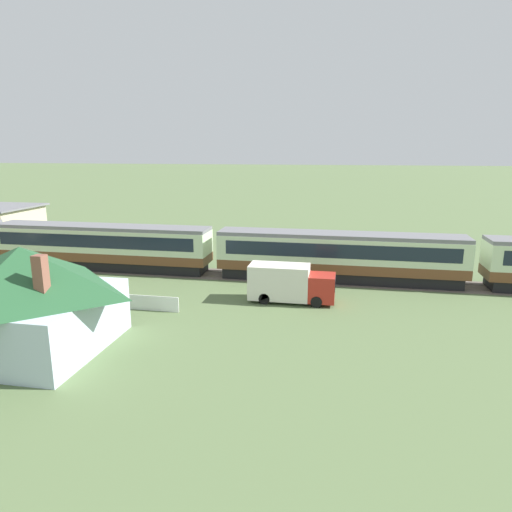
{
  "coord_description": "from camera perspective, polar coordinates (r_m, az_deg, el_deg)",
  "views": [
    {
      "loc": [
        -5.72,
        -37.61,
        10.65
      ],
      "look_at": [
        -12.67,
        -1.21,
        1.99
      ],
      "focal_mm": 32.0,
      "sensor_mm": 36.0,
      "label": 1
    }
  ],
  "objects": [
    {
      "name": "railway_track",
      "position": [
        39.04,
        3.36,
        -2.69
      ],
      "size": [
        148.19,
        3.6,
        0.04
      ],
      "color": "#665B51",
      "rests_on": "ground_plane"
    },
    {
      "name": "delivery_truck_red",
      "position": [
        32.66,
        4.19,
        -3.42
      ],
      "size": [
        6.11,
        2.11,
        2.67
      ],
      "color": "#B2281E",
      "rests_on": "ground_plane"
    },
    {
      "name": "cottage_dark_green_roof",
      "position": [
        27.53,
        -26.92,
        -4.54
      ],
      "size": [
        8.8,
        8.37,
        5.7
      ],
      "color": "silver",
      "rests_on": "ground_plane"
    },
    {
      "name": "ground_plane",
      "position": [
        39.5,
        18.75,
        -3.21
      ],
      "size": [
        600.0,
        600.0,
        0.0
      ],
      "primitive_type": "plane",
      "color": "#566B42"
    },
    {
      "name": "passenger_train",
      "position": [
        39.62,
        -4.83,
        0.83
      ],
      "size": [
        84.15,
        3.09,
        4.02
      ],
      "color": "brown",
      "rests_on": "ground_plane"
    }
  ]
}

